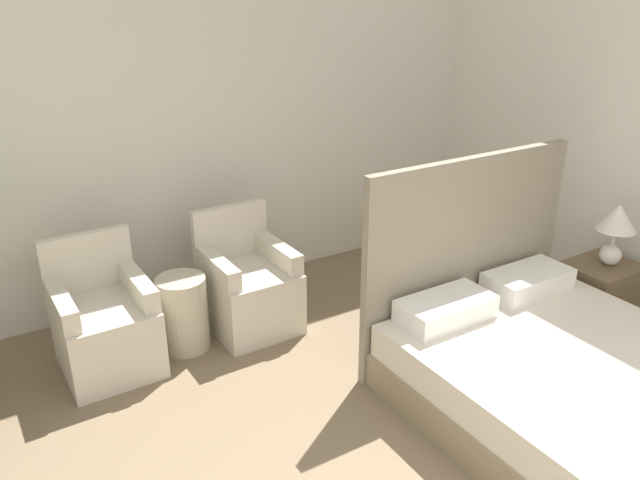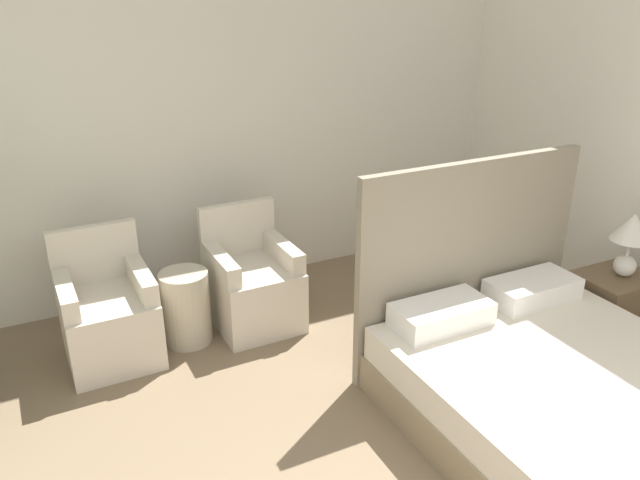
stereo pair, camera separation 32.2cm
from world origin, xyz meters
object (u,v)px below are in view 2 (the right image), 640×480
at_px(armchair_near_window_left, 109,319).
at_px(side_table, 186,307).
at_px(bed, 573,397).
at_px(table_lamp, 631,235).
at_px(nightstand, 612,306).
at_px(armchair_near_window_right, 253,287).

relative_size(armchair_near_window_left, side_table, 1.63).
bearing_deg(bed, table_lamp, 29.88).
distance_m(armchair_near_window_left, table_lamp, 3.48).
relative_size(armchair_near_window_left, table_lamp, 1.87).
relative_size(bed, nightstand, 4.24).
height_order(bed, armchair_near_window_right, bed).
bearing_deg(bed, nightstand, 31.09).
xyz_separation_m(armchair_near_window_left, nightstand, (3.16, -1.29, -0.05)).
height_order(armchair_near_window_right, nightstand, armchair_near_window_right).
xyz_separation_m(bed, armchair_near_window_left, (-2.08, 1.94, 0.02)).
bearing_deg(nightstand, armchair_near_window_left, 157.87).
xyz_separation_m(bed, nightstand, (1.08, 0.65, -0.03)).
bearing_deg(armchair_near_window_right, bed, -61.84).
bearing_deg(nightstand, side_table, 154.81).
xyz_separation_m(armchair_near_window_right, side_table, (-0.50, -0.03, -0.02)).
xyz_separation_m(table_lamp, side_table, (-2.69, 1.27, -0.51)).
height_order(armchair_near_window_left, armchair_near_window_right, same).
height_order(bed, side_table, bed).
xyz_separation_m(armchair_near_window_right, table_lamp, (2.19, -1.30, 0.48)).
distance_m(armchair_near_window_left, armchair_near_window_right, 1.00).
distance_m(bed, table_lamp, 1.38).
xyz_separation_m(bed, side_table, (-1.58, 1.91, -0.00)).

